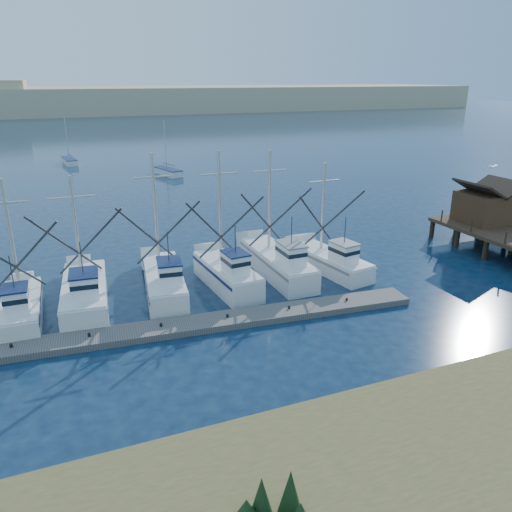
{
  "coord_description": "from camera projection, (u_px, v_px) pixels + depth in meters",
  "views": [
    {
      "loc": [
        -13.19,
        -20.08,
        14.12
      ],
      "look_at": [
        -1.88,
        8.0,
        3.22
      ],
      "focal_mm": 35.0,
      "sensor_mm": 36.0,
      "label": 1
    }
  ],
  "objects": [
    {
      "name": "flying_gull",
      "position": [
        490.0,
        167.0,
        33.31
      ],
      "size": [
        1.17,
        0.21,
        0.21
      ],
      "color": "white",
      "rests_on": "ground"
    },
    {
      "name": "trawler_fleet",
      "position": [
        168.0,
        282.0,
        33.77
      ],
      "size": [
        29.25,
        9.26,
        9.48
      ],
      "color": "white",
      "rests_on": "ground"
    },
    {
      "name": "dune_ridge",
      "position": [
        80.0,
        100.0,
        208.53
      ],
      "size": [
        360.0,
        60.0,
        10.0
      ],
      "primitive_type": "cube",
      "color": "tan",
      "rests_on": "ground"
    },
    {
      "name": "sailboat_far",
      "position": [
        70.0,
        161.0,
        85.54
      ],
      "size": [
        2.42,
        6.3,
        8.1
      ],
      "rotation": [
        0.0,
        0.0,
        0.12
      ],
      "color": "white",
      "rests_on": "ground"
    },
    {
      "name": "ground",
      "position": [
        343.0,
        354.0,
        26.94
      ],
      "size": [
        500.0,
        500.0,
        0.0
      ],
      "primitive_type": "plane",
      "color": "#0B1833",
      "rests_on": "ground"
    },
    {
      "name": "floating_dock",
      "position": [
        178.0,
        327.0,
        29.43
      ],
      "size": [
        30.21,
        4.42,
        0.4
      ],
      "primitive_type": "cube",
      "rotation": [
        0.0,
        0.0,
        -0.08
      ],
      "color": "#645E5A",
      "rests_on": "ground"
    },
    {
      "name": "sailboat_near",
      "position": [
        167.0,
        172.0,
        76.1
      ],
      "size": [
        3.55,
        6.78,
        8.1
      ],
      "rotation": [
        0.0,
        0.0,
        0.28
      ],
      "color": "white",
      "rests_on": "ground"
    }
  ]
}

